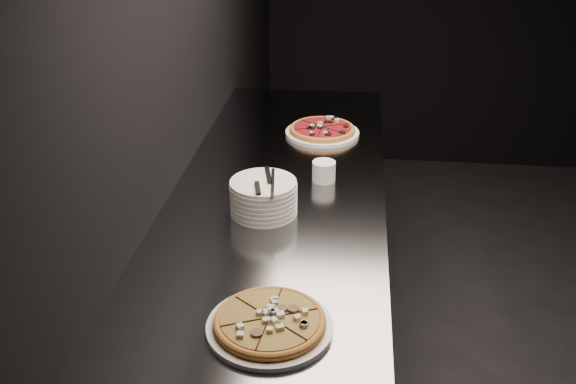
# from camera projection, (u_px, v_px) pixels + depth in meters

# --- Properties ---
(wall_left) EXTENTS (0.02, 5.00, 2.80)m
(wall_left) POSITION_uv_depth(u_px,v_px,m) (157.00, 58.00, 2.00)
(wall_left) COLOR black
(wall_left) RESTS_ON floor
(counter) EXTENTS (0.74, 2.44, 0.92)m
(counter) POSITION_uv_depth(u_px,v_px,m) (277.00, 309.00, 2.39)
(counter) COLOR slate
(counter) RESTS_ON floor
(pizza_mushroom) EXTENTS (0.36, 0.36, 0.04)m
(pizza_mushroom) POSITION_uv_depth(u_px,v_px,m) (270.00, 323.00, 1.56)
(pizza_mushroom) COLOR white
(pizza_mushroom) RESTS_ON counter
(pizza_tomato) EXTENTS (0.36, 0.36, 0.04)m
(pizza_tomato) POSITION_uv_depth(u_px,v_px,m) (322.00, 130.00, 2.71)
(pizza_tomato) COLOR white
(pizza_tomato) RESTS_ON counter
(plate_stack) EXTENTS (0.22, 0.22, 0.11)m
(plate_stack) POSITION_uv_depth(u_px,v_px,m) (263.00, 197.00, 2.08)
(plate_stack) COLOR white
(plate_stack) RESTS_ON counter
(cutlery) EXTENTS (0.07, 0.23, 0.01)m
(cutlery) POSITION_uv_depth(u_px,v_px,m) (265.00, 183.00, 2.04)
(cutlery) COLOR #B1B3B8
(cutlery) RESTS_ON plate_stack
(ramekin) EXTENTS (0.08, 0.08, 0.07)m
(ramekin) POSITION_uv_depth(u_px,v_px,m) (324.00, 171.00, 2.30)
(ramekin) COLOR white
(ramekin) RESTS_ON counter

